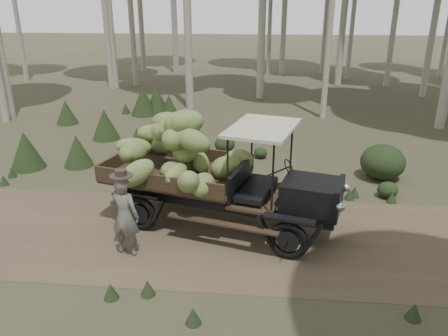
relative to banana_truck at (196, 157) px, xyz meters
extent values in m
plane|color=#473D2B|center=(-0.25, -0.65, -1.60)|extent=(120.00, 120.00, 0.00)
cube|color=brown|center=(-0.25, -0.65, -1.60)|extent=(70.00, 4.00, 0.01)
cube|color=black|center=(2.47, -0.61, -0.52)|extent=(1.31, 1.28, 0.60)
cube|color=black|center=(3.05, -0.77, -0.52)|extent=(0.39, 1.07, 0.67)
cube|color=black|center=(1.01, -0.22, -0.41)|extent=(0.48, 1.49, 0.60)
cube|color=#38281C|center=(-0.45, 0.18, -0.52)|extent=(3.44, 2.68, 0.09)
cube|color=#38281C|center=(-0.20, 1.12, -0.32)|extent=(2.94, 0.86, 0.35)
cube|color=#38281C|center=(-0.71, -0.76, -0.32)|extent=(2.94, 0.86, 0.35)
cube|color=#38281C|center=(-1.92, 0.58, -0.32)|extent=(0.57, 1.90, 0.35)
cube|color=#BEAF9D|center=(1.46, -0.34, 0.80)|extent=(1.68, 2.10, 0.06)
cube|color=black|center=(0.75, 0.28, -0.93)|extent=(4.84, 1.41, 0.19)
cube|color=black|center=(0.54, -0.51, -0.93)|extent=(4.84, 1.41, 0.19)
torus|color=black|center=(2.49, 0.28, -1.19)|extent=(0.83, 0.36, 0.82)
torus|color=black|center=(2.04, -1.39, -1.19)|extent=(0.83, 0.36, 0.82)
torus|color=black|center=(-0.75, 1.16, -1.19)|extent=(0.83, 0.36, 0.82)
torus|color=black|center=(-1.20, -0.51, -1.19)|extent=(0.83, 0.36, 0.82)
sphere|color=beige|center=(3.26, -0.32, -0.46)|extent=(0.19, 0.19, 0.19)
sphere|color=beige|center=(3.01, -1.26, -0.46)|extent=(0.19, 0.19, 0.19)
ellipsoid|color=olive|center=(-0.49, -0.25, -0.27)|extent=(0.70, 0.88, 0.65)
ellipsoid|color=olive|center=(-1.48, -0.05, 0.06)|extent=(0.57, 0.93, 0.63)
ellipsoid|color=olive|center=(-0.45, -0.12, 0.44)|extent=(0.51, 0.74, 0.61)
ellipsoid|color=olive|center=(-0.43, 0.17, 0.68)|extent=(0.98, 0.49, 0.68)
ellipsoid|color=olive|center=(-0.34, -0.55, -0.20)|extent=(0.62, 0.84, 0.47)
ellipsoid|color=olive|center=(-0.24, 0.21, 0.07)|extent=(0.77, 1.01, 0.63)
ellipsoid|color=olive|center=(-0.24, 0.21, 0.46)|extent=(0.81, 0.53, 0.70)
ellipsoid|color=olive|center=(-0.53, 0.23, 0.68)|extent=(0.93, 0.76, 0.68)
ellipsoid|color=olive|center=(0.08, 0.18, -0.19)|extent=(0.64, 0.84, 0.60)
ellipsoid|color=olive|center=(-0.81, 0.60, 0.16)|extent=(0.95, 0.98, 0.62)
ellipsoid|color=olive|center=(-0.46, 0.22, 0.48)|extent=(0.95, 0.67, 0.61)
ellipsoid|color=olive|center=(-0.54, 0.31, 0.68)|extent=(0.50, 0.83, 0.48)
ellipsoid|color=olive|center=(-0.21, 0.37, -0.30)|extent=(0.92, 0.58, 0.65)
ellipsoid|color=olive|center=(-1.37, -0.05, 0.10)|extent=(0.76, 0.93, 0.75)
ellipsoid|color=olive|center=(-0.04, -0.20, 0.46)|extent=(1.04, 0.67, 0.71)
ellipsoid|color=olive|center=(-0.60, 0.33, 0.66)|extent=(1.07, 0.77, 0.58)
ellipsoid|color=olive|center=(0.94, 0.46, -0.21)|extent=(0.85, 0.68, 0.53)
ellipsoid|color=olive|center=(-1.20, 1.03, 0.17)|extent=(1.03, 0.96, 0.71)
ellipsoid|color=olive|center=(-0.82, 0.34, 0.49)|extent=(0.77, 0.91, 0.54)
ellipsoid|color=olive|center=(-0.38, 0.15, 0.71)|extent=(0.87, 1.01, 0.70)
ellipsoid|color=olive|center=(0.28, -0.85, -0.30)|extent=(0.58, 0.77, 0.51)
ellipsoid|color=olive|center=(-0.81, 0.53, 0.14)|extent=(0.91, 0.61, 0.69)
ellipsoid|color=olive|center=(-0.47, 0.35, 0.49)|extent=(0.64, 0.81, 0.46)
ellipsoid|color=olive|center=(-0.32, 0.03, 0.74)|extent=(0.68, 0.96, 0.74)
ellipsoid|color=olive|center=(0.69, 0.08, -0.27)|extent=(0.90, 0.76, 0.57)
ellipsoid|color=olive|center=(-1.40, 0.05, 0.18)|extent=(0.93, 0.64, 0.50)
ellipsoid|color=olive|center=(-0.64, 0.32, 0.48)|extent=(0.69, 0.95, 0.67)
ellipsoid|color=olive|center=(-0.22, 0.09, 0.76)|extent=(1.05, 0.73, 0.75)
ellipsoid|color=olive|center=(-1.14, -0.70, -0.15)|extent=(1.05, 0.83, 0.82)
ellipsoid|color=olive|center=(0.01, -1.01, -0.17)|extent=(0.73, 0.98, 0.76)
imported|color=#5B5A53|center=(-1.20, -1.50, -0.75)|extent=(0.69, 0.54, 1.69)
cylinder|color=#2F2621|center=(-1.20, -1.50, 0.11)|extent=(0.54, 0.54, 0.02)
cylinder|color=#2F2621|center=(-1.20, -1.50, 0.17)|extent=(0.27, 0.27, 0.14)
ellipsoid|color=#233319|center=(-0.94, 5.33, -1.26)|extent=(0.84, 0.84, 0.67)
cone|color=#233319|center=(-3.37, 10.12, -0.97)|extent=(1.13, 1.13, 1.26)
cone|color=#233319|center=(-4.23, 3.29, -1.10)|extent=(0.90, 0.90, 1.01)
ellipsoid|color=#233319|center=(4.77, 1.78, -1.39)|extent=(0.53, 0.53, 0.42)
cone|color=#233319|center=(-4.49, 6.59, -1.29)|extent=(0.56, 0.56, 0.63)
cone|color=#233319|center=(-2.57, 4.12, -1.09)|extent=(0.92, 0.92, 1.02)
ellipsoid|color=#233319|center=(0.18, 5.02, -1.32)|extent=(0.69, 0.69, 0.55)
cone|color=#233319|center=(-4.36, 6.12, -1.04)|extent=(1.02, 1.02, 1.13)
cone|color=#233319|center=(-6.71, 8.03, -1.11)|extent=(0.89, 0.89, 0.99)
cone|color=#233319|center=(-5.70, 2.95, -1.02)|extent=(1.05, 1.05, 1.17)
ellipsoid|color=#233319|center=(4.92, 3.09, -1.09)|extent=(1.26, 1.26, 1.01)
cone|color=#233319|center=(1.93, 6.66, -1.17)|extent=(0.77, 0.77, 0.85)
cone|color=#233319|center=(-3.92, 9.81, -0.95)|extent=(1.16, 1.16, 1.29)
cone|color=#233319|center=(-4.80, 9.96, -1.36)|extent=(0.43, 0.43, 0.47)
ellipsoid|color=#233319|center=(1.41, 4.54, -1.42)|extent=(0.44, 0.44, 0.35)
cone|color=#233319|center=(-2.80, 10.03, -1.15)|extent=(0.81, 0.81, 0.90)
cone|color=#233319|center=(-0.67, 1.91, -1.45)|extent=(0.27, 0.27, 0.30)
cone|color=#233319|center=(0.46, -3.43, -1.45)|extent=(0.27, 0.27, 0.30)
cone|color=#233319|center=(-1.06, -2.94, -1.45)|extent=(0.27, 0.27, 0.30)
cone|color=#233319|center=(3.76, 1.57, -1.45)|extent=(0.27, 0.27, 0.30)
cone|color=#233319|center=(4.80, 1.47, -1.45)|extent=(0.27, 0.27, 0.30)
cone|color=#233319|center=(-5.81, 2.20, -1.45)|extent=(0.27, 0.27, 0.30)
cone|color=#233319|center=(-0.45, -2.79, -1.45)|extent=(0.27, 0.27, 0.30)
cone|color=#233319|center=(-5.71, 1.61, -1.45)|extent=(0.27, 0.27, 0.30)
cone|color=#233319|center=(-1.13, 1.71, -1.45)|extent=(0.27, 0.27, 0.30)
cone|color=#233319|center=(3.92, 1.73, -1.45)|extent=(0.27, 0.27, 0.30)
cone|color=#233319|center=(4.01, -2.99, -1.45)|extent=(0.27, 0.27, 0.30)
cone|color=#233319|center=(1.63, 1.96, -1.45)|extent=(0.27, 0.27, 0.30)
cone|color=#233319|center=(-0.88, 1.46, -1.45)|extent=(0.27, 0.27, 0.30)
camera|label=1|loc=(1.48, -9.00, 3.25)|focal=35.00mm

